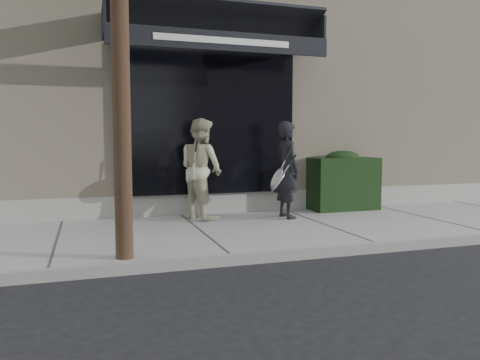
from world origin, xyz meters
name	(u,v)px	position (x,y,z in m)	size (l,w,h in m)	color
ground	(321,230)	(0.00, 0.00, 0.00)	(80.00, 80.00, 0.00)	black
sidewalk	(322,227)	(0.00, 0.00, 0.06)	(20.00, 3.00, 0.12)	gray
curb	(378,247)	(0.00, -1.55, 0.07)	(20.00, 0.10, 0.14)	gray
building_facade	(231,90)	(-0.01, 4.96, 2.74)	(14.30, 8.04, 5.64)	beige
hedge	(342,182)	(1.10, 1.25, 0.66)	(1.30, 0.70, 1.14)	black
pedestrian_front	(287,170)	(-0.33, 0.67, 0.95)	(0.67, 0.87, 1.66)	black
pedestrian_back	(201,169)	(-1.74, 1.05, 0.97)	(0.93, 1.02, 1.70)	#B9B694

